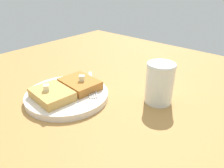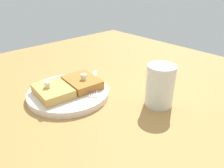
{
  "view_description": "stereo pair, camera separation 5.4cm",
  "coord_description": "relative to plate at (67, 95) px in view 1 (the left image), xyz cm",
  "views": [
    {
      "loc": [
        -30.6,
        -29.5,
        31.07
      ],
      "look_at": [
        5.88,
        2.19,
        6.77
      ],
      "focal_mm": 35.0,
      "sensor_mm": 36.0,
      "label": 1
    },
    {
      "loc": [
        -26.83,
        -33.38,
        31.07
      ],
      "look_at": [
        5.88,
        2.19,
        6.77
      ],
      "focal_mm": 35.0,
      "sensor_mm": 36.0,
      "label": 2
    }
  ],
  "objects": [
    {
      "name": "table_surface",
      "position": [
        1.15,
        -11.47,
        -2.07
      ],
      "size": [
        119.9,
        119.9,
        2.27
      ],
      "primitive_type": "cube",
      "color": "#A8793F",
      "rests_on": "ground"
    },
    {
      "name": "plate",
      "position": [
        0.0,
        0.0,
        0.0
      ],
      "size": [
        21.27,
        21.27,
        1.6
      ],
      "color": "silver",
      "rests_on": "table_surface"
    },
    {
      "name": "toast_slice_left",
      "position": [
        -4.13,
        0.4,
        1.78
      ],
      "size": [
        8.69,
        10.83,
        2.22
      ],
      "primitive_type": "cube",
      "rotation": [
        0.0,
        0.0,
        -0.1
      ],
      "color": "tan",
      "rests_on": "plate"
    },
    {
      "name": "toast_slice_middle",
      "position": [
        4.13,
        -0.4,
        1.78
      ],
      "size": [
        8.69,
        10.83,
        2.22
      ],
      "primitive_type": "cube",
      "rotation": [
        0.0,
        0.0,
        -0.1
      ],
      "color": "#AD6C2C",
      "rests_on": "plate"
    },
    {
      "name": "butter_pat_primary",
      "position": [
        -4.86,
        1.24,
        3.61
      ],
      "size": [
        1.93,
        1.96,
        1.46
      ],
      "primitive_type": "cube",
      "rotation": [
        0.0,
        0.0,
        0.89
      ],
      "color": "beige",
      "rests_on": "toast_slice_left"
    },
    {
      "name": "butter_pat_secondary",
      "position": [
        4.38,
        -1.12,
        3.61
      ],
      "size": [
        1.93,
        1.96,
        1.46
      ],
      "primitive_type": "cube",
      "rotation": [
        0.0,
        0.0,
        2.23
      ],
      "color": "#F1E7B5",
      "rests_on": "toast_slice_middle"
    },
    {
      "name": "fork",
      "position": [
        6.87,
        -2.09,
        0.85
      ],
      "size": [
        11.53,
        13.06,
        0.36
      ],
      "color": "silver",
      "rests_on": "plate"
    },
    {
      "name": "syrup_jar",
      "position": [
        14.06,
        -18.56,
        3.85
      ],
      "size": [
        7.03,
        7.03,
        10.27
      ],
      "color": "#3B1808",
      "rests_on": "table_surface"
    }
  ]
}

